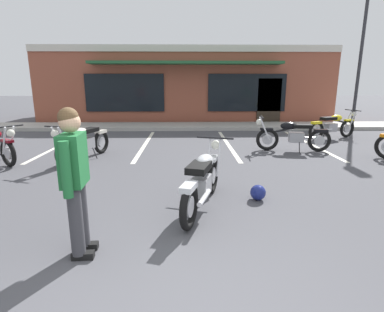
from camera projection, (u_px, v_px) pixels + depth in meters
The scene contains 11 objects.
ground_plane at pixel (187, 186), 5.77m from camera, with size 80.00×80.00×0.00m, color #47474C.
sidewalk_kerb at pixel (186, 126), 13.17m from camera, with size 22.00×1.80×0.14m, color #A8A59E.
brick_storefront_building at pixel (186, 85), 16.84m from camera, with size 14.10×6.91×3.56m.
painted_stall_lines at pixel (187, 144), 9.68m from camera, with size 8.03×4.80×0.01m.
motorcycle_foreground_classic at pixel (203, 179), 4.68m from camera, with size 0.94×2.05×0.98m.
motorcycle_red_sportbike at pixel (84, 142), 7.66m from camera, with size 1.00×2.03×0.98m.
motorcycle_black_cruiser at pixel (293, 135), 8.62m from camera, with size 2.10×0.72×0.98m.
motorcycle_silver_naked at pixel (333, 126), 10.51m from camera, with size 2.01×1.08×0.98m.
person_by_back_row at pixel (75, 175), 3.27m from camera, with size 0.29×0.60×1.68m.
helmet_on_pavement at pixel (258, 193), 5.07m from camera, with size 0.26×0.26×0.26m.
parking_lot_lamp_post at pixel (364, 39), 11.32m from camera, with size 0.24×0.76×5.49m.
Camera 1 is at (-0.03, -1.82, 1.92)m, focal length 28.41 mm.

